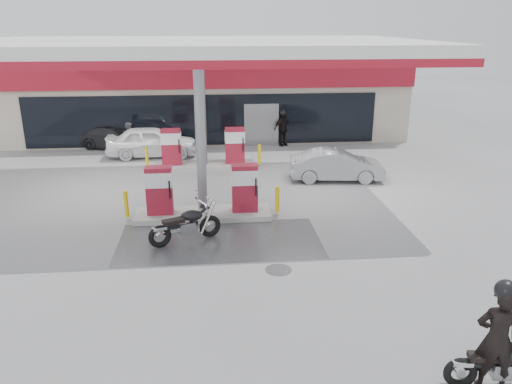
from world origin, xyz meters
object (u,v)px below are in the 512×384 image
Objects in this scene: hatchback_silver at (337,165)px; sedan_white at (152,142)px; main_motorcycle at (503,366)px; pump_island_near at (203,197)px; biker_main at (497,339)px; parked_car_left at (116,137)px; pump_island_far at (204,152)px; biker_walking at (283,129)px; attendant at (130,138)px; parked_motorcycle at (187,225)px.

sedan_white is at bearing 65.64° from hatchback_silver.
main_motorcycle is 12.40m from hatchback_silver.
hatchback_silver is (5.44, 3.60, -0.08)m from pump_island_near.
biker_main is 0.51× the size of parked_car_left.
pump_island_far is 2.54× the size of biker_main.
biker_main is at bearing -113.60° from biker_walking.
parked_car_left is at bearing 14.97° from attendant.
biker_walking is at bearing -77.85° from sedan_white.
parked_car_left is at bearing 46.61° from sedan_white.
biker_main is at bearing -59.66° from pump_island_near.
main_motorcycle is 1.11× the size of biker_walking.
pump_island_near is 6.52m from hatchback_silver.
main_motorcycle is at bearing -156.76° from sedan_white.
biker_walking reaches higher than pump_island_near.
parked_motorcycle is 1.19× the size of biker_walking.
parked_car_left is at bearing 62.97° from hatchback_silver.
attendant is at bearing 65.91° from hatchback_silver.
parked_motorcycle is at bearing -138.03° from biker_walking.
biker_walking is (4.57, 11.76, 0.38)m from parked_motorcycle.
pump_island_near is 1.00× the size of pump_island_far.
sedan_white is 1.12× the size of hatchback_silver.
pump_island_far is 15.65m from biker_main.
attendant reaches higher than main_motorcycle.
biker_main reaches higher than parked_motorcycle.
parked_car_left is (-4.03, 11.96, 0.06)m from parked_motorcycle.
parked_car_left is (-4.50, 4.00, -0.13)m from pump_island_far.
biker_walking is at bearing -71.27° from parked_car_left.
biker_walking is at bearing 67.28° from pump_island_near.
pump_island_near is 10.63m from biker_walking.
parked_motorcycle is 1.36× the size of attendant.
pump_island_far is 3.33m from sedan_white.
attendant is 0.88× the size of biker_walking.
parked_car_left is 2.21× the size of biker_walking.
hatchback_silver is (5.44, -2.40, -0.08)m from pump_island_far.
biker_walking is at bearing 45.17° from parked_motorcycle.
parked_car_left is (-9.83, 18.80, 0.12)m from main_motorcycle.
pump_island_near is at bearing -43.21° from biker_main.
attendant reaches higher than sedan_white.
main_motorcycle is 19.75m from attendant.
parked_car_left is at bearing 114.23° from pump_island_near.
pump_island_near reaches higher than parked_car_left.
attendant is at bearing 160.58° from biker_walking.
attendant is 0.40× the size of parked_car_left.
pump_island_far is 2.56× the size of main_motorcycle.
parked_motorcycle is at bearing -170.19° from sedan_white.
pump_island_near is 9.52m from attendant.
parked_car_left is (-0.87, 1.20, -0.21)m from attendant.
biker_walking is (-1.03, 18.58, -0.11)m from biker_main.
biker_main is (5.14, -8.78, 0.30)m from pump_island_near.
sedan_white is (-2.50, 8.20, 0.02)m from pump_island_near.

